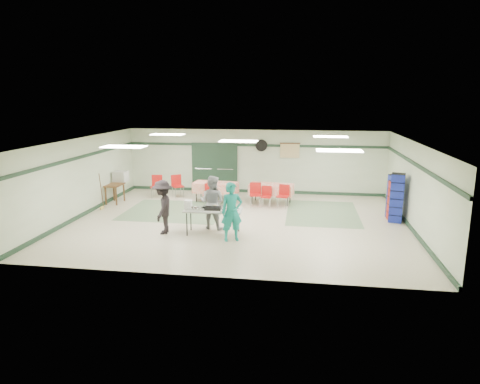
# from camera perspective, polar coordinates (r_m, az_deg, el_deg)

# --- Properties ---
(floor) EXTENTS (11.00, 11.00, 0.00)m
(floor) POSITION_cam_1_polar(r_m,az_deg,el_deg) (14.28, -0.19, -3.96)
(floor) COLOR beige
(floor) RESTS_ON ground
(ceiling) EXTENTS (11.00, 11.00, 0.00)m
(ceiling) POSITION_cam_1_polar(r_m,az_deg,el_deg) (13.75, -0.20, 6.88)
(ceiling) COLOR white
(ceiling) RESTS_ON wall_back
(wall_back) EXTENTS (11.00, 0.00, 11.00)m
(wall_back) POSITION_cam_1_polar(r_m,az_deg,el_deg) (18.35, 1.93, 4.09)
(wall_back) COLOR beige
(wall_back) RESTS_ON floor
(wall_front) EXTENTS (11.00, 0.00, 11.00)m
(wall_front) POSITION_cam_1_polar(r_m,az_deg,el_deg) (9.65, -4.23, -3.84)
(wall_front) COLOR beige
(wall_front) RESTS_ON floor
(wall_left) EXTENTS (0.00, 9.00, 9.00)m
(wall_left) POSITION_cam_1_polar(r_m,az_deg,el_deg) (15.74, -20.42, 1.85)
(wall_left) COLOR beige
(wall_left) RESTS_ON floor
(wall_right) EXTENTS (0.00, 9.00, 9.00)m
(wall_right) POSITION_cam_1_polar(r_m,az_deg,el_deg) (14.22, 22.29, 0.62)
(wall_right) COLOR beige
(wall_right) RESTS_ON floor
(trim_back) EXTENTS (11.00, 0.06, 0.10)m
(trim_back) POSITION_cam_1_polar(r_m,az_deg,el_deg) (18.23, 1.93, 6.25)
(trim_back) COLOR #1E3726
(trim_back) RESTS_ON wall_back
(baseboard_back) EXTENTS (11.00, 0.06, 0.12)m
(baseboard_back) POSITION_cam_1_polar(r_m,az_deg,el_deg) (18.55, 1.89, 0.13)
(baseboard_back) COLOR #1E3726
(baseboard_back) RESTS_ON floor
(trim_left) EXTENTS (0.06, 9.00, 0.10)m
(trim_left) POSITION_cam_1_polar(r_m,az_deg,el_deg) (15.61, -20.52, 4.37)
(trim_left) COLOR #1E3726
(trim_left) RESTS_ON wall_back
(baseboard_left) EXTENTS (0.06, 9.00, 0.12)m
(baseboard_left) POSITION_cam_1_polar(r_m,az_deg,el_deg) (16.00, -19.97, -2.69)
(baseboard_left) COLOR #1E3726
(baseboard_left) RESTS_ON floor
(trim_right) EXTENTS (0.06, 9.00, 0.10)m
(trim_right) POSITION_cam_1_polar(r_m,az_deg,el_deg) (14.09, 22.41, 3.40)
(trim_right) COLOR #1E3726
(trim_right) RESTS_ON wall_back
(baseboard_right) EXTENTS (0.06, 9.00, 0.12)m
(baseboard_right) POSITION_cam_1_polar(r_m,az_deg,el_deg) (14.52, 21.75, -4.36)
(baseboard_right) COLOR #1E3726
(baseboard_right) RESTS_ON floor
(green_patch_a) EXTENTS (3.50, 3.00, 0.01)m
(green_patch_a) POSITION_cam_1_polar(r_m,az_deg,el_deg) (15.76, -8.66, -2.49)
(green_patch_a) COLOR gray
(green_patch_a) RESTS_ON floor
(green_patch_b) EXTENTS (2.50, 3.50, 0.01)m
(green_patch_b) POSITION_cam_1_polar(r_m,az_deg,el_deg) (15.59, 10.90, -2.75)
(green_patch_b) COLOR gray
(green_patch_b) RESTS_ON floor
(double_door_left) EXTENTS (0.90, 0.06, 2.10)m
(double_door_left) POSITION_cam_1_polar(r_m,az_deg,el_deg) (18.71, -4.82, 3.29)
(double_door_left) COLOR gray
(double_door_left) RESTS_ON floor
(double_door_right) EXTENTS (0.90, 0.06, 2.10)m
(double_door_right) POSITION_cam_1_polar(r_m,az_deg,el_deg) (18.52, -1.95, 3.23)
(double_door_right) COLOR gray
(double_door_right) RESTS_ON floor
(door_frame) EXTENTS (2.00, 0.03, 2.15)m
(door_frame) POSITION_cam_1_polar(r_m,az_deg,el_deg) (18.59, -3.42, 3.25)
(door_frame) COLOR #1E3726
(door_frame) RESTS_ON floor
(wall_fan) EXTENTS (0.50, 0.10, 0.50)m
(wall_fan) POSITION_cam_1_polar(r_m,az_deg,el_deg) (18.17, 2.87, 6.22)
(wall_fan) COLOR black
(wall_fan) RESTS_ON wall_back
(scroll_banner) EXTENTS (0.80, 0.02, 0.60)m
(scroll_banner) POSITION_cam_1_polar(r_m,az_deg,el_deg) (18.11, 6.66, 5.49)
(scroll_banner) COLOR #DBC289
(scroll_banner) RESTS_ON wall_back
(serving_table) EXTENTS (1.76, 0.78, 0.76)m
(serving_table) POSITION_cam_1_polar(r_m,az_deg,el_deg) (12.88, -3.61, -2.54)
(serving_table) COLOR #A4A4A0
(serving_table) RESTS_ON floor
(sheet_tray_right) EXTENTS (0.55, 0.43, 0.02)m
(sheet_tray_right) POSITION_cam_1_polar(r_m,az_deg,el_deg) (12.68, -1.39, -2.48)
(sheet_tray_right) COLOR silver
(sheet_tray_right) RESTS_ON serving_table
(sheet_tray_mid) EXTENTS (0.62, 0.48, 0.02)m
(sheet_tray_mid) POSITION_cam_1_polar(r_m,az_deg,el_deg) (12.99, -3.78, -2.15)
(sheet_tray_mid) COLOR silver
(sheet_tray_mid) RESTS_ON serving_table
(sheet_tray_left) EXTENTS (0.55, 0.43, 0.02)m
(sheet_tray_left) POSITION_cam_1_polar(r_m,az_deg,el_deg) (12.90, -5.90, -2.29)
(sheet_tray_left) COLOR silver
(sheet_tray_left) RESTS_ON serving_table
(baking_pan) EXTENTS (0.49, 0.32, 0.08)m
(baking_pan) POSITION_cam_1_polar(r_m,az_deg,el_deg) (12.84, -3.61, -2.19)
(baking_pan) COLOR black
(baking_pan) RESTS_ON serving_table
(foam_box_stack) EXTENTS (0.23, 0.21, 0.25)m
(foam_box_stack) POSITION_cam_1_polar(r_m,az_deg,el_deg) (13.03, -6.93, -1.65)
(foam_box_stack) COLOR white
(foam_box_stack) RESTS_ON serving_table
(volunteer_teal) EXTENTS (0.73, 0.62, 1.71)m
(volunteer_teal) POSITION_cam_1_polar(r_m,az_deg,el_deg) (12.23, -1.10, -2.66)
(volunteer_teal) COLOR #13877C
(volunteer_teal) RESTS_ON floor
(volunteer_grey) EXTENTS (0.94, 0.80, 1.69)m
(volunteer_grey) POSITION_cam_1_polar(r_m,az_deg,el_deg) (13.39, -3.74, -1.38)
(volunteer_grey) COLOR gray
(volunteer_grey) RESTS_ON floor
(volunteer_dark) EXTENTS (0.73, 1.12, 1.64)m
(volunteer_dark) POSITION_cam_1_polar(r_m,az_deg,el_deg) (13.09, -10.25, -1.99)
(volunteer_dark) COLOR black
(volunteer_dark) RESTS_ON floor
(dining_table_a) EXTENTS (1.76, 0.96, 0.77)m
(dining_table_a) POSITION_cam_1_polar(r_m,az_deg,el_deg) (16.61, 4.19, 0.41)
(dining_table_a) COLOR red
(dining_table_a) RESTS_ON floor
(dining_table_b) EXTENTS (1.78, 0.91, 0.77)m
(dining_table_b) POSITION_cam_1_polar(r_m,az_deg,el_deg) (16.91, -3.26, 0.64)
(dining_table_b) COLOR red
(dining_table_b) RESTS_ON floor
(chair_a) EXTENTS (0.39, 0.39, 0.79)m
(chair_a) POSITION_cam_1_polar(r_m,az_deg,el_deg) (16.08, 3.55, -0.30)
(chair_a) COLOR red
(chair_a) RESTS_ON floor
(chair_b) EXTENTS (0.47, 0.47, 0.90)m
(chair_b) POSITION_cam_1_polar(r_m,az_deg,el_deg) (16.11, 2.06, -0.01)
(chair_b) COLOR red
(chair_b) RESTS_ON floor
(chair_c) EXTENTS (0.48, 0.48, 0.86)m
(chair_c) POSITION_cam_1_polar(r_m,az_deg,el_deg) (16.03, 5.83, -0.22)
(chair_c) COLOR red
(chair_c) RESTS_ON floor
(chair_d) EXTENTS (0.38, 0.38, 0.81)m
(chair_d) POSITION_cam_1_polar(r_m,az_deg,el_deg) (16.41, -4.15, -0.00)
(chair_d) COLOR red
(chair_d) RESTS_ON floor
(chair_loose_a) EXTENTS (0.60, 0.60, 0.92)m
(chair_loose_a) POSITION_cam_1_polar(r_m,az_deg,el_deg) (17.78, -8.39, 1.11)
(chair_loose_a) COLOR red
(chair_loose_a) RESTS_ON floor
(chair_loose_b) EXTENTS (0.49, 0.49, 0.93)m
(chair_loose_b) POSITION_cam_1_polar(r_m,az_deg,el_deg) (17.85, -11.04, 1.07)
(chair_loose_b) COLOR red
(chair_loose_b) RESTS_ON floor
(crate_stack_blue_a) EXTENTS (0.44, 0.44, 1.51)m
(crate_stack_blue_a) POSITION_cam_1_polar(r_m,az_deg,el_deg) (15.37, 19.85, -0.62)
(crate_stack_blue_a) COLOR navy
(crate_stack_blue_a) RESTS_ON floor
(crate_stack_red) EXTENTS (0.44, 0.44, 1.35)m
(crate_stack_red) POSITION_cam_1_polar(r_m,az_deg,el_deg) (15.18, 19.98, -1.10)
(crate_stack_red) COLOR #A61910
(crate_stack_red) RESTS_ON floor
(crate_stack_blue_b) EXTENTS (0.51, 0.51, 1.63)m
(crate_stack_blue_b) POSITION_cam_1_polar(r_m,az_deg,el_deg) (14.95, 20.17, -0.76)
(crate_stack_blue_b) COLOR navy
(crate_stack_blue_b) RESTS_ON floor
(printer_table) EXTENTS (0.56, 0.84, 0.74)m
(printer_table) POSITION_cam_1_polar(r_m,az_deg,el_deg) (17.29, -16.38, 0.62)
(printer_table) COLOR brown
(printer_table) RESTS_ON floor
(office_printer) EXTENTS (0.54, 0.48, 0.41)m
(office_printer) POSITION_cam_1_polar(r_m,az_deg,el_deg) (17.77, -15.63, 2.03)
(office_printer) COLOR #B7B6B2
(office_printer) RESTS_ON printer_table
(broom) EXTENTS (0.05, 0.22, 1.33)m
(broom) POSITION_cam_1_polar(r_m,az_deg,el_deg) (16.48, -18.00, 0.16)
(broom) COLOR brown
(broom) RESTS_ON floor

